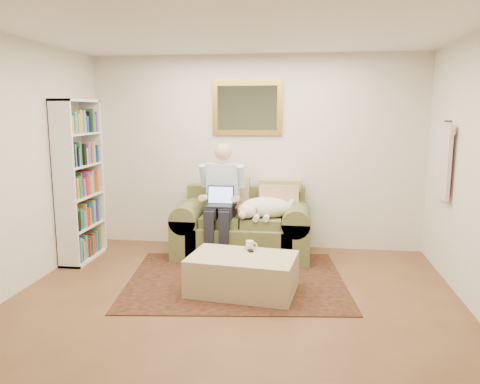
% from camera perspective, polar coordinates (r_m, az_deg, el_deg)
% --- Properties ---
extents(room_shell, '(4.51, 5.00, 2.61)m').
position_cam_1_polar(room_shell, '(4.26, -1.17, 2.28)').
color(room_shell, brown).
rests_on(room_shell, ground).
extents(rug, '(2.58, 2.17, 0.01)m').
position_cam_1_polar(rug, '(5.31, -0.47, -10.62)').
color(rug, black).
rests_on(rug, room_shell).
extents(sofa, '(1.73, 0.88, 1.04)m').
position_cam_1_polar(sofa, '(6.10, 0.34, -4.99)').
color(sofa, '#5E6736').
rests_on(sofa, room_shell).
extents(seated_man, '(0.57, 0.81, 1.45)m').
position_cam_1_polar(seated_man, '(5.89, -2.36, -1.26)').
color(seated_man, '#8CB6D8').
rests_on(seated_man, sofa).
extents(laptop, '(0.34, 0.27, 0.24)m').
position_cam_1_polar(laptop, '(5.82, -2.48, -1.04)').
color(laptop, black).
rests_on(laptop, seated_man).
extents(sleeping_dog, '(0.71, 0.45, 0.26)m').
position_cam_1_polar(sleeping_dog, '(5.90, 3.22, -1.90)').
color(sleeping_dog, white).
rests_on(sleeping_dog, sofa).
extents(ottoman, '(1.15, 0.81, 0.39)m').
position_cam_1_polar(ottoman, '(4.91, 0.30, -9.97)').
color(ottoman, '#C7B685').
rests_on(ottoman, room_shell).
extents(coffee_mug, '(0.08, 0.08, 0.10)m').
position_cam_1_polar(coffee_mug, '(5.03, 1.19, -6.52)').
color(coffee_mug, white).
rests_on(coffee_mug, ottoman).
extents(tv_remote, '(0.11, 0.16, 0.02)m').
position_cam_1_polar(tv_remote, '(5.02, 1.16, -7.04)').
color(tv_remote, black).
rests_on(tv_remote, ottoman).
extents(bookshelf, '(0.28, 0.80, 2.00)m').
position_cam_1_polar(bookshelf, '(6.14, -18.98, 1.26)').
color(bookshelf, white).
rests_on(bookshelf, room_shell).
extents(wall_mirror, '(0.94, 0.04, 0.72)m').
position_cam_1_polar(wall_mirror, '(6.33, 0.89, 10.22)').
color(wall_mirror, gold).
rests_on(wall_mirror, room_shell).
extents(hanging_shirt, '(0.06, 0.52, 0.90)m').
position_cam_1_polar(hanging_shirt, '(5.65, 23.57, 3.85)').
color(hanging_shirt, beige).
rests_on(hanging_shirt, room_shell).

